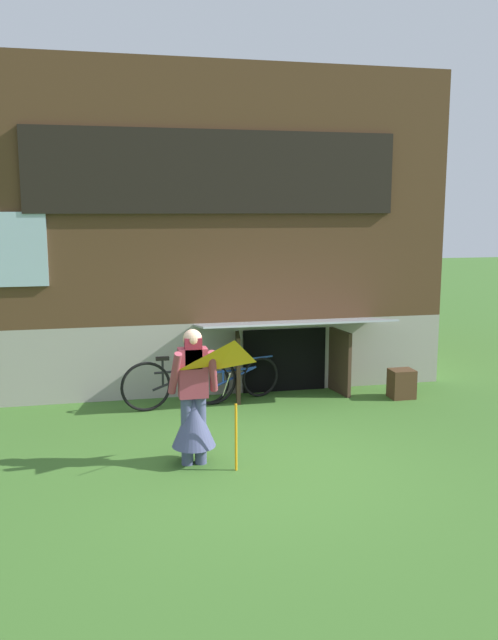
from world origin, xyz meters
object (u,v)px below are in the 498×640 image
at_px(bicycle_blue, 236,379).
at_px(wooden_crate, 402,384).
at_px(kite, 235,370).
at_px(bicycle_black, 180,383).
at_px(person, 193,408).

xyz_separation_m(bicycle_blue, wooden_crate, (2.63, -0.43, -0.11)).
bearing_deg(bicycle_blue, kite, -117.13).
relative_size(kite, wooden_crate, 3.20).
relative_size(bicycle_blue, bicycle_black, 0.83).
bearing_deg(bicycle_black, person, -98.72).
bearing_deg(person, kite, -66.71).
distance_m(bicycle_blue, bicycle_black, 0.94).
bearing_deg(kite, bicycle_black, 96.46).
distance_m(person, wooden_crate, 4.21).
xyz_separation_m(kite, wooden_crate, (3.23, 2.55, -1.01)).
bearing_deg(bicycle_black, kite, -90.01).
xyz_separation_m(bicycle_blue, bicycle_black, (-0.91, -0.22, 0.05)).
xyz_separation_m(person, kite, (0.40, -0.48, 0.55)).
height_order(person, bicycle_blue, person).
xyz_separation_m(bicycle_black, wooden_crate, (3.54, -0.21, -0.16)).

